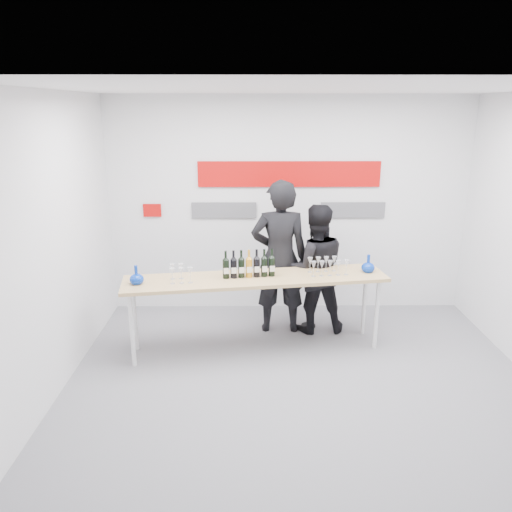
{
  "coord_description": "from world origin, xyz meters",
  "views": [
    {
      "loc": [
        -0.52,
        -4.87,
        2.83
      ],
      "look_at": [
        -0.46,
        0.74,
        1.15
      ],
      "focal_mm": 35.0,
      "sensor_mm": 36.0,
      "label": 1
    }
  ],
  "objects_px": {
    "tasting_table": "(256,283)",
    "presenter_right": "(315,269)",
    "mic_stand": "(309,291)",
    "presenter_left": "(279,257)"
  },
  "relations": [
    {
      "from": "presenter_right",
      "to": "mic_stand",
      "type": "distance_m",
      "value": 0.35
    },
    {
      "from": "tasting_table",
      "to": "presenter_right",
      "type": "height_order",
      "value": "presenter_right"
    },
    {
      "from": "presenter_right",
      "to": "mic_stand",
      "type": "relative_size",
      "value": 1.02
    },
    {
      "from": "mic_stand",
      "to": "presenter_left",
      "type": "bearing_deg",
      "value": 174.59
    },
    {
      "from": "tasting_table",
      "to": "presenter_left",
      "type": "xyz_separation_m",
      "value": [
        0.3,
        0.55,
        0.14
      ]
    },
    {
      "from": "mic_stand",
      "to": "tasting_table",
      "type": "bearing_deg",
      "value": -155.17
    },
    {
      "from": "presenter_right",
      "to": "mic_stand",
      "type": "bearing_deg",
      "value": -64.1
    },
    {
      "from": "tasting_table",
      "to": "mic_stand",
      "type": "distance_m",
      "value": 1.01
    },
    {
      "from": "tasting_table",
      "to": "presenter_right",
      "type": "distance_m",
      "value": 0.94
    },
    {
      "from": "presenter_left",
      "to": "presenter_right",
      "type": "height_order",
      "value": "presenter_left"
    }
  ]
}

